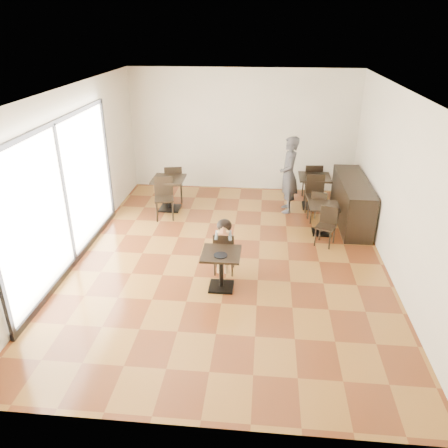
# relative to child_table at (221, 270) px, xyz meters

# --- Properties ---
(floor) EXTENTS (6.00, 8.00, 0.01)m
(floor) POSITION_rel_child_table_xyz_m (0.05, 1.08, -0.35)
(floor) COLOR brown
(floor) RESTS_ON ground
(ceiling) EXTENTS (6.00, 8.00, 0.01)m
(ceiling) POSITION_rel_child_table_xyz_m (0.05, 1.08, 2.85)
(ceiling) COLOR white
(ceiling) RESTS_ON floor
(wall_back) EXTENTS (6.00, 0.01, 3.20)m
(wall_back) POSITION_rel_child_table_xyz_m (0.05, 5.08, 1.25)
(wall_back) COLOR beige
(wall_back) RESTS_ON floor
(wall_front) EXTENTS (6.00, 0.01, 3.20)m
(wall_front) POSITION_rel_child_table_xyz_m (0.05, -2.92, 1.25)
(wall_front) COLOR beige
(wall_front) RESTS_ON floor
(wall_left) EXTENTS (0.01, 8.00, 3.20)m
(wall_left) POSITION_rel_child_table_xyz_m (-2.95, 1.08, 1.25)
(wall_left) COLOR beige
(wall_left) RESTS_ON floor
(wall_right) EXTENTS (0.01, 8.00, 3.20)m
(wall_right) POSITION_rel_child_table_xyz_m (3.05, 1.08, 1.25)
(wall_right) COLOR beige
(wall_right) RESTS_ON floor
(storefront_window) EXTENTS (0.04, 4.50, 2.60)m
(storefront_window) POSITION_rel_child_table_xyz_m (-2.92, 0.58, 1.05)
(storefront_window) COLOR white
(storefront_window) RESTS_ON floor
(child_table) EXTENTS (0.66, 0.66, 0.69)m
(child_table) POSITION_rel_child_table_xyz_m (0.00, 0.00, 0.00)
(child_table) COLOR black
(child_table) RESTS_ON floor
(child_chair) EXTENTS (0.38, 0.38, 0.84)m
(child_chair) POSITION_rel_child_table_xyz_m (0.00, 0.55, 0.07)
(child_chair) COLOR black
(child_chair) RESTS_ON floor
(child) EXTENTS (0.38, 0.53, 1.05)m
(child) POSITION_rel_child_table_xyz_m (0.00, 0.55, 0.18)
(child) COLOR gray
(child) RESTS_ON child_chair
(plate) EXTENTS (0.23, 0.23, 0.01)m
(plate) POSITION_rel_child_table_xyz_m (0.00, -0.10, 0.35)
(plate) COLOR black
(plate) RESTS_ON child_table
(pizza_slice) EXTENTS (0.24, 0.19, 0.06)m
(pizza_slice) POSITION_rel_child_table_xyz_m (0.00, 0.36, 0.56)
(pizza_slice) COLOR #D3BA6E
(pizza_slice) RESTS_ON child
(adult_patron) EXTENTS (0.49, 0.71, 1.85)m
(adult_patron) POSITION_rel_child_table_xyz_m (1.26, 3.57, 0.58)
(adult_patron) COLOR #3E3D42
(adult_patron) RESTS_ON floor
(cafe_table_mid) EXTENTS (0.83, 0.83, 0.67)m
(cafe_table_mid) POSITION_rel_child_table_xyz_m (1.98, 2.37, -0.01)
(cafe_table_mid) COLOR black
(cafe_table_mid) RESTS_ON floor
(cafe_table_left) EXTENTS (0.91, 0.91, 0.81)m
(cafe_table_left) POSITION_rel_child_table_xyz_m (-1.63, 3.38, 0.06)
(cafe_table_left) COLOR black
(cafe_table_left) RESTS_ON floor
(cafe_table_back) EXTENTS (0.82, 0.82, 0.81)m
(cafe_table_back) POSITION_rel_child_table_xyz_m (1.91, 3.87, 0.06)
(cafe_table_back) COLOR black
(cafe_table_back) RESTS_ON floor
(chair_mid_a) EXTENTS (0.48, 0.48, 0.80)m
(chair_mid_a) POSITION_rel_child_table_xyz_m (1.98, 2.92, 0.05)
(chair_mid_a) COLOR black
(chair_mid_a) RESTS_ON floor
(chair_mid_b) EXTENTS (0.48, 0.48, 0.80)m
(chair_mid_b) POSITION_rel_child_table_xyz_m (1.98, 1.82, 0.05)
(chair_mid_b) COLOR black
(chair_mid_b) RESTS_ON floor
(chair_left_a) EXTENTS (0.52, 0.52, 0.97)m
(chair_left_a) POSITION_rel_child_table_xyz_m (-1.63, 3.93, 0.14)
(chair_left_a) COLOR black
(chair_left_a) RESTS_ON floor
(chair_left_b) EXTENTS (0.52, 0.52, 0.97)m
(chair_left_b) POSITION_rel_child_table_xyz_m (-1.63, 2.83, 0.14)
(chair_left_b) COLOR black
(chair_left_b) RESTS_ON floor
(chair_back_a) EXTENTS (0.47, 0.47, 0.97)m
(chair_back_a) POSITION_rel_child_table_xyz_m (1.91, 4.42, 0.14)
(chair_back_a) COLOR black
(chair_back_a) RESTS_ON floor
(chair_back_b) EXTENTS (0.47, 0.47, 0.97)m
(chair_back_b) POSITION_rel_child_table_xyz_m (1.91, 3.32, 0.14)
(chair_back_b) COLOR black
(chair_back_b) RESTS_ON floor
(service_counter) EXTENTS (0.60, 2.40, 1.00)m
(service_counter) POSITION_rel_child_table_xyz_m (2.70, 3.08, 0.15)
(service_counter) COLOR black
(service_counter) RESTS_ON floor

